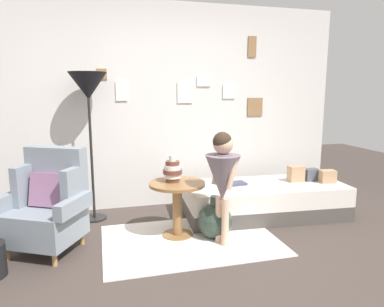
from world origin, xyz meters
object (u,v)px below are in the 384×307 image
armchair (48,205)px  person_child (223,174)px  vase_striped (173,171)px  daybed (264,200)px  side_table (177,198)px  demijohn_near (215,221)px  floor_lamp (88,91)px  book_on_daybed (236,183)px

armchair → person_child: 1.68m
vase_striped → daybed: bearing=12.7°
side_table → demijohn_near: 0.45m
floor_lamp → side_table: bearing=-41.2°
vase_striped → demijohn_near: vase_striped is taller
armchair → vase_striped: (1.21, 0.03, 0.25)m
side_table → vase_striped: size_ratio=2.09×
side_table → floor_lamp: 1.56m
book_on_daybed → demijohn_near: bearing=-130.4°
daybed → person_child: size_ratio=1.74×
person_child → book_on_daybed: person_child is taller
vase_striped → side_table: bearing=-51.0°
vase_striped → demijohn_near: 0.67m
person_child → book_on_daybed: bearing=58.2°
daybed → floor_lamp: (-2.00, 0.42, 1.30)m
armchair → demijohn_near: bearing=-5.8°
floor_lamp → book_on_daybed: size_ratio=7.77×
armchair → vase_striped: armchair is taller
armchair → book_on_daybed: 2.08m
book_on_daybed → person_child: bearing=-121.8°
daybed → floor_lamp: bearing=168.0°
armchair → book_on_daybed: bearing=9.8°
daybed → demijohn_near: bearing=-149.8°
floor_lamp → person_child: (1.23, -1.05, -0.78)m
side_table → book_on_daybed: bearing=25.0°
armchair → person_child: person_child is taller
vase_striped → book_on_daybed: 0.95m
side_table → book_on_daybed: (0.81, 0.38, 0.00)m
armchair → side_table: bearing=-0.9°
vase_striped → book_on_daybed: bearing=21.4°
daybed → floor_lamp: size_ratio=1.14×
person_child → book_on_daybed: size_ratio=5.10×
floor_lamp → person_child: bearing=-40.6°
daybed → vase_striped: (-1.19, -0.27, 0.49)m
daybed → demijohn_near: (-0.79, -0.46, -0.02)m
armchair → daybed: size_ratio=0.50×
armchair → demijohn_near: 1.64m
armchair → book_on_daybed: armchair is taller
daybed → side_table: 1.21m
book_on_daybed → daybed: bearing=-10.0°
armchair → vase_striped: size_ratio=3.49×
vase_striped → armchair: bearing=-178.8°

